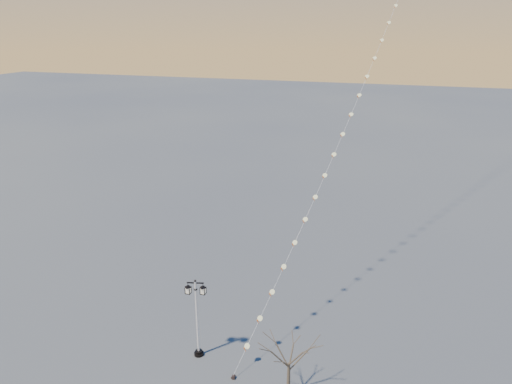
% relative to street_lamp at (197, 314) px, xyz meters
% --- Properties ---
extents(street_lamp, '(1.34, 0.69, 5.38)m').
position_rel_street_lamp_xyz_m(street_lamp, '(0.00, 0.00, 0.00)').
color(street_lamp, black).
rests_on(street_lamp, ground).
extents(bare_tree, '(2.33, 2.33, 3.87)m').
position_rel_street_lamp_xyz_m(bare_tree, '(6.13, -1.50, -0.29)').
color(bare_tree, brown).
rests_on(bare_tree, ground).
extents(kite_train, '(11.59, 41.97, 38.94)m').
position_rel_street_lamp_xyz_m(kite_train, '(8.28, 19.37, 16.42)').
color(kite_train, black).
rests_on(kite_train, ground).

